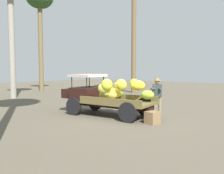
% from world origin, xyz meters
% --- Properties ---
extents(ground_plane, '(60.00, 60.00, 0.00)m').
position_xyz_m(ground_plane, '(0.00, 0.00, 0.00)').
color(ground_plane, brown).
extents(truck, '(4.57, 2.12, 1.84)m').
position_xyz_m(truck, '(0.58, 0.21, 0.94)').
color(truck, black).
rests_on(truck, ground).
extents(farmer, '(0.55, 0.51, 1.67)m').
position_xyz_m(farmer, '(-1.20, -1.42, 0.95)').
color(farmer, olive).
rests_on(farmer, ground).
extents(wooden_crate, '(0.53, 0.55, 0.47)m').
position_xyz_m(wooden_crate, '(-1.98, 0.40, 0.23)').
color(wooden_crate, olive).
rests_on(wooden_crate, ground).
extents(forest_tree_5, '(2.48, 2.48, 9.71)m').
position_xyz_m(forest_tree_5, '(12.81, -4.77, 8.23)').
color(forest_tree_5, brown).
rests_on(forest_tree_5, ground).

